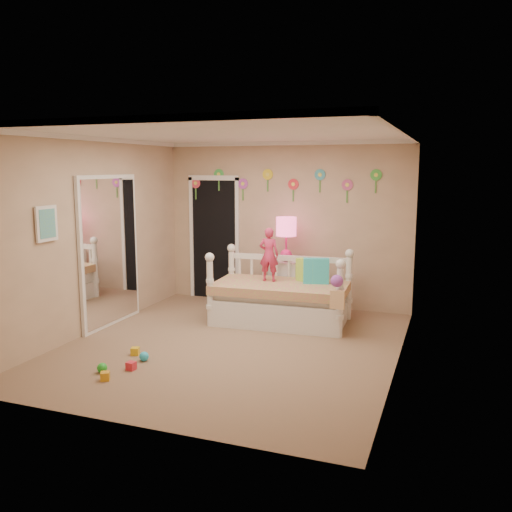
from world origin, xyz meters
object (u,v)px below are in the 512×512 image
at_px(daybed, 281,287).
at_px(child, 269,255).
at_px(table_lamp, 286,232).
at_px(nightstand, 286,285).

bearing_deg(daybed, child, 158.94).
distance_m(daybed, child, 0.50).
distance_m(daybed, table_lamp, 1.02).
relative_size(daybed, child, 2.46).
relative_size(daybed, nightstand, 2.50).
distance_m(daybed, nightstand, 0.75).
distance_m(child, table_lamp, 0.70).
relative_size(daybed, table_lamp, 2.79).
xyz_separation_m(daybed, table_lamp, (-0.15, 0.72, 0.70)).
bearing_deg(child, daybed, 157.73).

